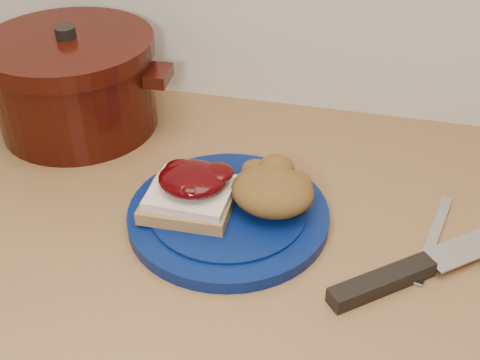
% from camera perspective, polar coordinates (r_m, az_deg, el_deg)
% --- Properties ---
extents(plate, '(0.27, 0.27, 0.02)m').
position_cam_1_polar(plate, '(0.75, -1.10, -3.34)').
color(plate, '#051449').
rests_on(plate, wood_countertop).
extents(sandwich, '(0.11, 0.10, 0.05)m').
position_cam_1_polar(sandwich, '(0.73, -4.71, -1.05)').
color(sandwich, olive).
rests_on(sandwich, plate).
extents(stuffing_mound, '(0.11, 0.10, 0.05)m').
position_cam_1_polar(stuffing_mound, '(0.73, 3.09, -1.06)').
color(stuffing_mound, brown).
rests_on(stuffing_mound, plate).
extents(chef_knife, '(0.29, 0.24, 0.02)m').
position_cam_1_polar(chef_knife, '(0.71, 16.37, -8.05)').
color(chef_knife, black).
rests_on(chef_knife, wood_countertop).
extents(butter_knife, '(0.05, 0.17, 0.00)m').
position_cam_1_polar(butter_knife, '(0.76, 17.84, -5.22)').
color(butter_knife, silver).
rests_on(butter_knife, wood_countertop).
extents(dutch_oven, '(0.30, 0.26, 0.16)m').
position_cam_1_polar(dutch_oven, '(0.94, -15.43, 8.91)').
color(dutch_oven, black).
rests_on(dutch_oven, wood_countertop).
extents(pepper_grinder, '(0.07, 0.07, 0.13)m').
position_cam_1_polar(pepper_grinder, '(1.01, -16.04, 10.24)').
color(pepper_grinder, black).
rests_on(pepper_grinder, wood_countertop).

